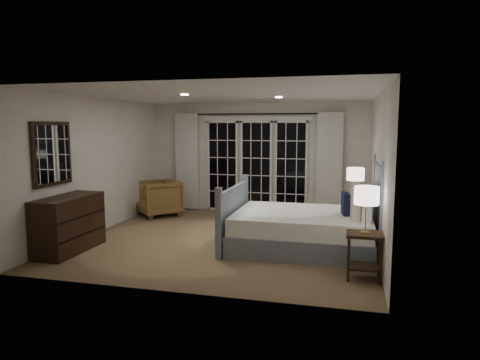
% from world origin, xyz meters
% --- Properties ---
extents(floor, '(5.00, 5.00, 0.00)m').
position_xyz_m(floor, '(0.00, 0.00, 0.00)').
color(floor, olive).
rests_on(floor, ground).
extents(ceiling, '(5.00, 5.00, 0.00)m').
position_xyz_m(ceiling, '(0.00, 0.00, 2.50)').
color(ceiling, silver).
rests_on(ceiling, wall_back).
extents(wall_left, '(0.02, 5.00, 2.50)m').
position_xyz_m(wall_left, '(-2.50, 0.00, 1.25)').
color(wall_left, white).
rests_on(wall_left, floor).
extents(wall_right, '(0.02, 5.00, 2.50)m').
position_xyz_m(wall_right, '(2.50, 0.00, 1.25)').
color(wall_right, white).
rests_on(wall_right, floor).
extents(wall_back, '(5.00, 0.02, 2.50)m').
position_xyz_m(wall_back, '(0.00, 2.50, 1.25)').
color(wall_back, white).
rests_on(wall_back, floor).
extents(wall_front, '(5.00, 0.02, 2.50)m').
position_xyz_m(wall_front, '(0.00, -2.50, 1.25)').
color(wall_front, white).
rests_on(wall_front, floor).
extents(french_doors, '(2.50, 0.04, 2.20)m').
position_xyz_m(french_doors, '(0.00, 2.46, 1.09)').
color(french_doors, black).
rests_on(french_doors, wall_back).
extents(curtain_rod, '(3.50, 0.03, 0.03)m').
position_xyz_m(curtain_rod, '(0.00, 2.40, 2.25)').
color(curtain_rod, black).
rests_on(curtain_rod, wall_back).
extents(curtain_left, '(0.55, 0.10, 2.25)m').
position_xyz_m(curtain_left, '(-1.65, 2.38, 1.15)').
color(curtain_left, white).
rests_on(curtain_left, curtain_rod).
extents(curtain_right, '(0.55, 0.10, 2.25)m').
position_xyz_m(curtain_right, '(1.65, 2.38, 1.15)').
color(curtain_right, white).
rests_on(curtain_right, curtain_rod).
extents(downlight_a, '(0.12, 0.12, 0.01)m').
position_xyz_m(downlight_a, '(0.80, 0.60, 2.49)').
color(downlight_a, white).
rests_on(downlight_a, ceiling).
extents(downlight_b, '(0.12, 0.12, 0.01)m').
position_xyz_m(downlight_b, '(-0.60, -0.40, 2.49)').
color(downlight_b, white).
rests_on(downlight_b, ceiling).
extents(bed, '(2.39, 1.72, 1.40)m').
position_xyz_m(bed, '(1.41, -0.25, 0.35)').
color(bed, gray).
rests_on(bed, floor).
extents(nightstand_left, '(0.47, 0.38, 0.61)m').
position_xyz_m(nightstand_left, '(2.27, -1.49, 0.40)').
color(nightstand_left, black).
rests_on(nightstand_left, floor).
extents(nightstand_right, '(0.48, 0.39, 0.63)m').
position_xyz_m(nightstand_right, '(2.17, 0.86, 0.41)').
color(nightstand_right, black).
rests_on(nightstand_right, floor).
extents(lamp_left, '(0.31, 0.31, 0.61)m').
position_xyz_m(lamp_left, '(2.27, -1.49, 1.10)').
color(lamp_left, '#B9874A').
rests_on(lamp_left, nightstand_left).
extents(lamp_right, '(0.31, 0.31, 0.60)m').
position_xyz_m(lamp_right, '(2.17, 0.86, 1.11)').
color(lamp_right, '#B9874A').
rests_on(lamp_right, nightstand_right).
extents(armchair, '(1.21, 1.21, 0.79)m').
position_xyz_m(armchair, '(-2.02, 1.55, 0.39)').
color(armchair, brown).
rests_on(armchair, floor).
extents(dresser, '(0.53, 1.25, 0.88)m').
position_xyz_m(dresser, '(-2.23, -1.32, 0.44)').
color(dresser, black).
rests_on(dresser, floor).
extents(mirror, '(0.05, 0.85, 1.00)m').
position_xyz_m(mirror, '(-2.47, -1.32, 1.55)').
color(mirror, black).
rests_on(mirror, wall_left).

